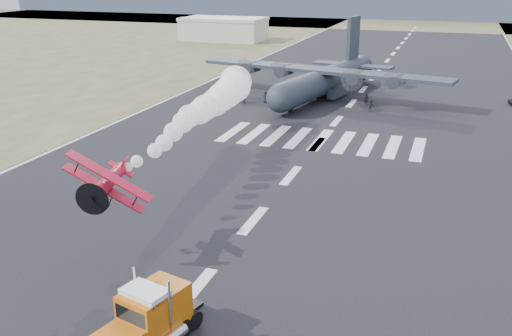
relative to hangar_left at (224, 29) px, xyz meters
The scene contains 16 objects.
scrub_far 99.70m from the hangar_left, 58.54° to the left, with size 500.00×80.00×0.00m, color brown.
runway_markings 99.70m from the hangar_left, 58.54° to the right, with size 60.00×260.00×0.01m, color silver, non-canonical shape.
ridge_seg_d 126.25m from the hangar_left, 65.67° to the left, with size 150.00×50.00×13.00m, color #7E8EA0.
hangar_left is the anchor object (origin of this frame).
semi_truck 148.65m from the hangar_left, 69.52° to the right, with size 4.36×8.41×3.69m.
aerobatic_biplane 138.09m from the hangar_left, 71.33° to the right, with size 5.94×6.07×4.71m.
smoke_trail 109.45m from the hangar_left, 67.90° to the right, with size 5.96×36.08×4.22m.
transport_aircraft 83.78m from the hangar_left, 56.04° to the right, with size 43.13×35.32×12.49m.
crew_a 85.38m from the hangar_left, 61.95° to the right, with size 0.66×0.54×1.80m, color black.
crew_b 87.20m from the hangar_left, 57.69° to the right, with size 0.91×0.56×1.88m, color black.
crew_c 95.55m from the hangar_left, 54.37° to the right, with size 1.22×0.57×1.89m, color black.
crew_d 88.37m from the hangar_left, 58.81° to the right, with size 1.02×0.52×1.74m, color black.
crew_e 86.38m from the hangar_left, 63.36° to the right, with size 0.92×0.56×1.88m, color black.
crew_f 86.16m from the hangar_left, 65.71° to the right, with size 1.69×0.55×1.82m, color black.
crew_g 91.28m from the hangar_left, 53.43° to the right, with size 0.68×0.56×1.86m, color black.
crew_h 86.30m from the hangar_left, 58.75° to the right, with size 0.86×0.53×1.76m, color black.
Camera 1 is at (15.00, -18.56, 20.67)m, focal length 40.00 mm.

